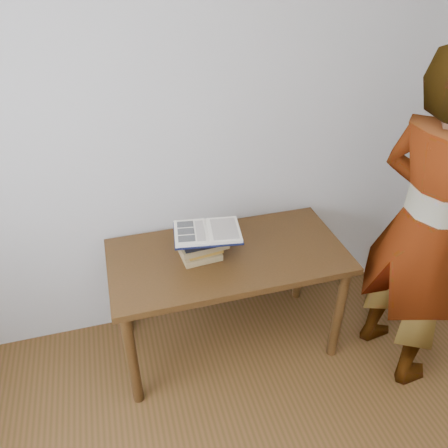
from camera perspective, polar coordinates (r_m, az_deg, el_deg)
name	(u,v)px	position (r m, az deg, el deg)	size (l,w,h in m)	color
room_shell	(341,312)	(0.86, 15.02, -11.01)	(3.54, 3.54, 2.62)	#B9B5AF
desk	(228,267)	(2.52, 0.49, -5.66)	(1.33, 0.67, 0.71)	#462811
book_stack	(201,245)	(2.41, -3.05, -2.70)	(0.28, 0.20, 0.16)	#9A774F
open_book	(207,232)	(2.34, -2.19, -1.06)	(0.39, 0.30, 0.03)	black
reader	(424,230)	(2.48, 24.67, -0.74)	(0.69, 0.45, 1.88)	tan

